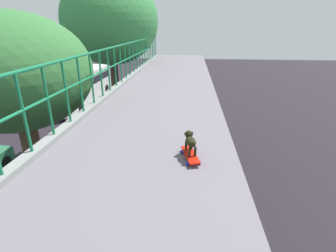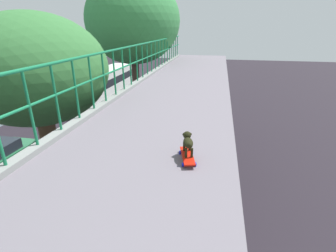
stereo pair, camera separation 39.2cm
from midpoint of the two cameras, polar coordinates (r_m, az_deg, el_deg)
city_bus at (r=26.52m, az=-19.83°, el=8.76°), size 2.65×11.39×3.04m
roadside_tree_mid at (r=7.89m, az=-32.85°, el=9.61°), size 3.99×3.99×7.58m
roadside_tree_far at (r=14.93m, az=-13.89°, el=22.23°), size 5.18×5.18×9.78m
toy_skateboard at (r=3.69m, az=2.09°, el=-6.72°), size 0.30×0.58×0.08m
small_dog at (r=3.65m, az=2.08°, el=-3.39°), size 0.21×0.38×0.30m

